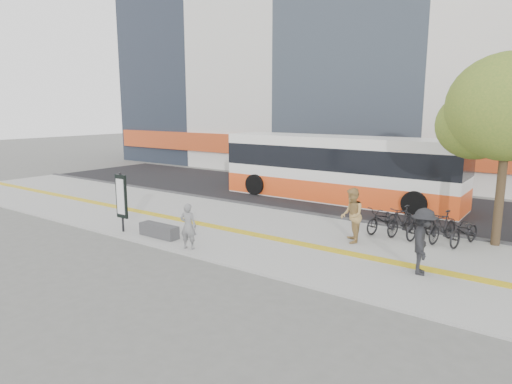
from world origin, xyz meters
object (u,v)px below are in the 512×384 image
Objects in this scene: signboard at (121,197)px; bus at (338,170)px; bench at (159,231)px; pedestrian_tan at (352,215)px; pedestrian_dark at (423,241)px; street_tree at (508,110)px; seated_woman at (188,226)px.

bus is (3.83, 10.01, 0.18)m from signboard.
signboard is 10.71m from bus.
bench is 0.86× the size of pedestrian_tan.
bus is 10.18m from pedestrian_dark.
pedestrian_tan is at bearing -146.51° from street_tree.
bench is 6.72m from pedestrian_tan.
street_tree is 0.53× the size of bus.
bench is at bearing 87.08° from pedestrian_dark.
bus is 6.44× the size of pedestrian_dark.
bench is 8.76m from pedestrian_dark.
bench is 0.87× the size of pedestrian_dark.
bus reaches higher than signboard.
street_tree is at bearing -160.49° from seated_woman.
pedestrian_dark is (8.55, 1.75, 0.69)m from bench.
pedestrian_dark is (10.15, 2.05, -0.37)m from signboard.
street_tree reaches higher than seated_woman.
signboard is 1.18× the size of pedestrian_tan.
bus is at bearing 69.07° from signboard.
seated_woman is (3.40, -0.06, -0.54)m from signboard.
signboard is at bearing -92.30° from pedestrian_tan.
bench is 1.07× the size of seated_woman.
bus reaches higher than pedestrian_tan.
signboard reaches higher than bench.
bench is 0.14× the size of bus.
pedestrian_dark is at bearing 11.43° from signboard.
signboard is (-1.60, -0.31, 1.06)m from bench.
bus reaches higher than pedestrian_dark.
pedestrian_tan is (7.37, 3.67, -0.36)m from signboard.
street_tree is at bearing 31.62° from bench.
pedestrian_tan reaches higher than bench.
street_tree reaches higher than bus.
seated_woman reaches higher than bench.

